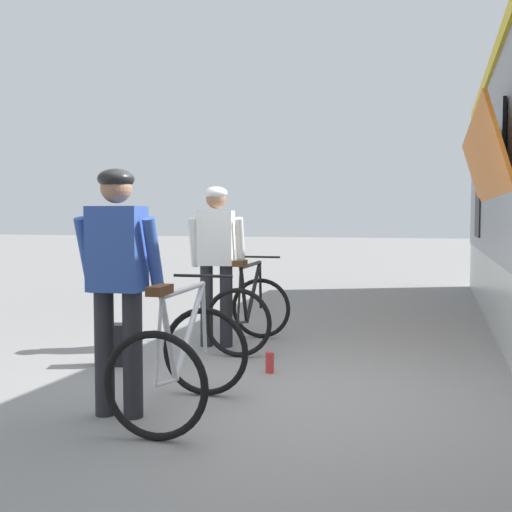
{
  "coord_description": "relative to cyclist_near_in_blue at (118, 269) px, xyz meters",
  "views": [
    {
      "loc": [
        1.11,
        -4.66,
        1.42
      ],
      "look_at": [
        -0.56,
        0.99,
        1.05
      ],
      "focal_mm": 42.76,
      "sensor_mm": 36.0,
      "label": 1
    }
  ],
  "objects": [
    {
      "name": "ground_plane",
      "position": [
        1.04,
        0.82,
        -1.05
      ],
      "size": [
        80.0,
        80.0,
        0.0
      ],
      "primitive_type": "plane",
      "color": "gray"
    },
    {
      "name": "cyclist_near_in_blue",
      "position": [
        0.0,
        0.0,
        0.0
      ],
      "size": [
        0.62,
        0.33,
        1.76
      ],
      "color": "#232328",
      "rests_on": "ground"
    },
    {
      "name": "cyclist_far_in_white",
      "position": [
        -0.16,
        2.44,
        0.0
      ],
      "size": [
        0.64,
        0.37,
        1.76
      ],
      "color": "#232328",
      "rests_on": "ground"
    },
    {
      "name": "bicycle_near_silver",
      "position": [
        0.44,
        0.13,
        -0.65
      ],
      "size": [
        0.77,
        1.11,
        0.99
      ],
      "color": "black",
      "rests_on": "ground"
    },
    {
      "name": "bicycle_far_black",
      "position": [
        0.21,
        2.51,
        -0.65
      ],
      "size": [
        0.76,
        1.1,
        0.99
      ],
      "color": "black",
      "rests_on": "ground"
    },
    {
      "name": "backpack_on_platform",
      "position": [
        -0.81,
        1.33,
        -0.85
      ],
      "size": [
        0.32,
        0.26,
        0.4
      ],
      "primitive_type": "cube",
      "rotation": [
        0.0,
        0.0,
        0.31
      ],
      "color": "black",
      "rests_on": "ground"
    },
    {
      "name": "water_bottle_near_the_bikes",
      "position": [
        0.71,
        1.48,
        -0.96
      ],
      "size": [
        0.08,
        0.08,
        0.19
      ],
      "primitive_type": "cylinder",
      "color": "red",
      "rests_on": "ground"
    }
  ]
}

